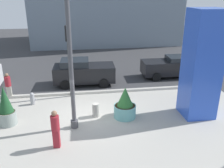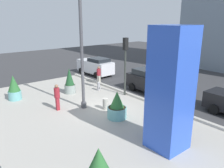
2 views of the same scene
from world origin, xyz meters
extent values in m
plane|color=#38383A|center=(0.00, 4.00, 0.00)|extent=(60.00, 60.00, 0.00)
cube|color=#ADA89E|center=(0.00, -2.00, 0.00)|extent=(18.00, 10.00, 0.02)
cube|color=#B7B2A8|center=(0.00, 3.12, 0.08)|extent=(18.00, 0.24, 0.16)
cylinder|color=#4C4C51|center=(-0.76, -1.00, 0.20)|extent=(0.36, 0.36, 0.40)
cylinder|color=#4C4C51|center=(-0.76, -1.00, 3.62)|extent=(0.20, 0.20, 7.24)
cube|color=blue|center=(5.73, -0.55, 2.77)|extent=(1.56, 1.56, 5.54)
cylinder|color=gray|center=(-4.05, -0.22, 0.35)|extent=(0.87, 0.87, 0.70)
cylinder|color=#382819|center=(-4.05, -0.22, 0.68)|extent=(0.80, 0.80, 0.04)
cone|color=#1E4C28|center=(-4.05, -0.22, 1.37)|extent=(0.71, 0.71, 1.34)
cylinder|color=#6BB2B2|center=(1.88, -0.33, 0.35)|extent=(1.16, 1.16, 0.69)
cylinder|color=#382819|center=(1.88, -0.33, 0.67)|extent=(1.07, 1.07, 0.04)
cone|color=#2D6B33|center=(1.88, -0.33, 1.19)|extent=(0.84, 0.84, 1.00)
cylinder|color=#99999E|center=(-3.20, 1.98, 0.28)|extent=(0.26, 0.26, 0.55)
sphere|color=#99999E|center=(-3.20, 1.98, 0.63)|extent=(0.24, 0.24, 0.24)
cylinder|color=#99999E|center=(-3.03, 1.98, 0.30)|extent=(0.12, 0.10, 0.10)
cylinder|color=#B2ADA3|center=(0.37, -0.04, 0.38)|extent=(0.36, 0.36, 0.75)
cylinder|color=#333833|center=(-0.96, 2.87, 1.76)|extent=(0.14, 0.14, 3.52)
cube|color=black|center=(-0.96, 2.87, 3.97)|extent=(0.28, 0.32, 0.90)
sphere|color=red|center=(-0.96, 3.04, 3.70)|extent=(0.18, 0.18, 0.18)
cube|color=black|center=(6.68, 5.57, 0.78)|extent=(4.55, 1.77, 1.02)
cube|color=#1E2328|center=(7.36, 5.56, 1.46)|extent=(2.06, 1.53, 0.33)
cylinder|color=black|center=(5.27, 4.74, 0.32)|extent=(0.64, 0.23, 0.64)
cylinder|color=black|center=(5.29, 6.45, 0.32)|extent=(0.64, 0.23, 0.64)
cylinder|color=black|center=(8.07, 4.70, 0.32)|extent=(0.64, 0.23, 0.64)
cylinder|color=black|center=(8.09, 6.41, 0.32)|extent=(0.64, 0.23, 0.64)
cube|color=black|center=(-0.02, 4.95, 0.83)|extent=(4.31, 2.00, 1.11)
cube|color=#1E2328|center=(-0.66, 4.98, 1.60)|extent=(1.97, 1.69, 0.45)
cylinder|color=black|center=(1.33, 5.82, 0.32)|extent=(0.65, 0.25, 0.64)
cylinder|color=black|center=(1.26, 3.98, 0.32)|extent=(0.65, 0.25, 0.64)
cylinder|color=black|center=(-1.30, 5.92, 0.32)|extent=(0.65, 0.25, 0.64)
cylinder|color=black|center=(-1.37, 4.09, 0.32)|extent=(0.65, 0.25, 0.64)
cube|color=maroon|center=(-1.51, -2.52, 0.43)|extent=(0.31, 0.24, 0.86)
cylinder|color=maroon|center=(-1.51, -2.52, 1.18)|extent=(0.41, 0.41, 0.65)
sphere|color=#8C664C|center=(-1.51, -2.52, 1.62)|extent=(0.23, 0.23, 0.23)
cube|color=#B2AD9E|center=(-4.75, 3.12, 0.40)|extent=(0.29, 0.22, 0.81)
cylinder|color=maroon|center=(-4.75, 3.12, 1.11)|extent=(0.38, 0.38, 0.61)
sphere|color=#8C664C|center=(-4.75, 3.12, 1.52)|extent=(0.22, 0.22, 0.22)
camera|label=1|loc=(-0.45, -11.58, 6.29)|focal=39.08mm
camera|label=2|loc=(11.40, -8.43, 5.81)|focal=36.24mm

